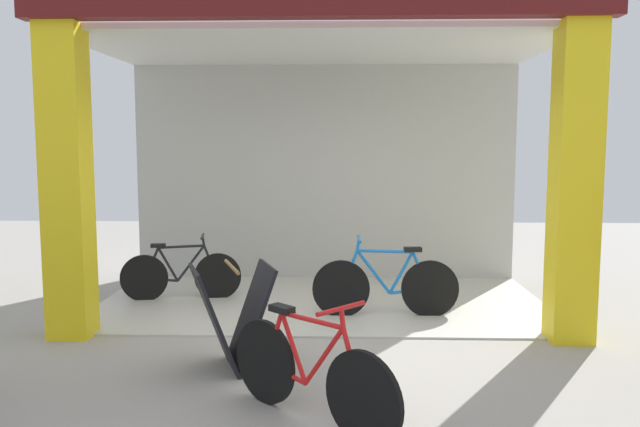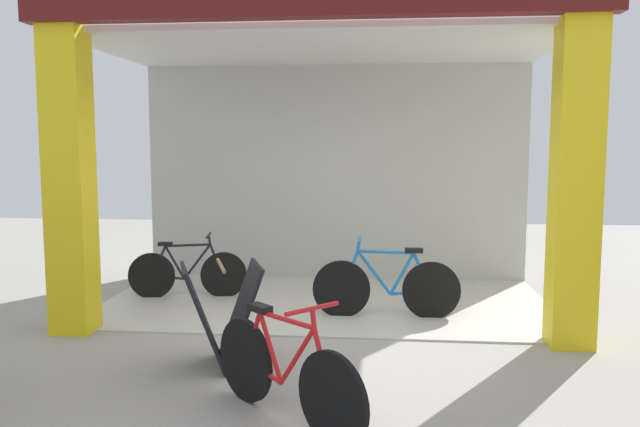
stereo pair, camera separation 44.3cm
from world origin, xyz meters
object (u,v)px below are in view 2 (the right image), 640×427
object	(u,v)px
bicycle_inside_0	(387,286)
bicycle_parked_0	(285,373)
sandwich_board_sign	(222,315)
bicycle_inside_1	(187,273)

from	to	relation	value
bicycle_inside_0	bicycle_parked_0	distance (m)	2.76
bicycle_parked_0	sandwich_board_sign	distance (m)	1.26
bicycle_inside_0	sandwich_board_sign	bearing A→B (deg)	-130.90
bicycle_inside_1	bicycle_parked_0	size ratio (longest dim) A/B	1.22
bicycle_inside_1	sandwich_board_sign	world-z (taller)	sandwich_board_sign
bicycle_inside_0	bicycle_parked_0	xyz separation A→B (m)	(-0.71, -2.67, -0.01)
bicycle_inside_1	bicycle_parked_0	xyz separation A→B (m)	(1.72, -3.34, 0.03)
bicycle_inside_0	bicycle_inside_1	size ratio (longest dim) A/B	1.12
bicycle_inside_1	sandwich_board_sign	distance (m)	2.52
bicycle_inside_0	sandwich_board_sign	distance (m)	2.16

